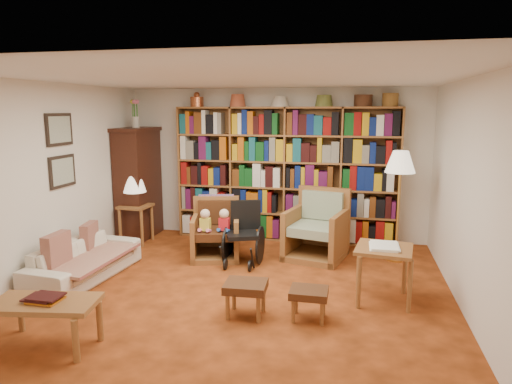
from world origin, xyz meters
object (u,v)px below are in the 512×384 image
(coffee_table, at_px, (45,307))
(sofa, at_px, (84,260))
(armchair_sage, at_px, (316,231))
(floor_lamp, at_px, (400,166))
(footstool_a, at_px, (246,289))
(wheelchair, at_px, (244,235))
(footstool_b, at_px, (309,295))
(side_table_lamp, at_px, (136,214))
(armchair_leather, at_px, (217,232))
(side_table_papers, at_px, (384,255))

(coffee_table, bearing_deg, sofa, 111.52)
(armchair_sage, relative_size, floor_lamp, 0.64)
(armchair_sage, height_order, footstool_a, armchair_sage)
(armchair_sage, distance_m, footstool_a, 2.26)
(sofa, bearing_deg, wheelchair, -55.88)
(footstool_b, bearing_deg, side_table_lamp, 144.15)
(wheelchair, distance_m, footstool_b, 1.95)
(armchair_leather, height_order, floor_lamp, floor_lamp)
(sofa, distance_m, floor_lamp, 4.44)
(wheelchair, distance_m, side_table_papers, 2.10)
(side_table_papers, height_order, footstool_a, side_table_papers)
(sofa, bearing_deg, armchair_leather, -43.45)
(armchair_leather, bearing_deg, armchair_sage, 12.36)
(side_table_papers, relative_size, coffee_table, 0.68)
(wheelchair, xyz_separation_m, footstool_b, (1.09, -1.61, -0.13))
(wheelchair, height_order, footstool_b, wheelchair)
(sofa, height_order, floor_lamp, floor_lamp)
(armchair_leather, relative_size, coffee_table, 0.87)
(sofa, bearing_deg, armchair_sage, -56.41)
(wheelchair, bearing_deg, footstool_b, -55.86)
(side_table_lamp, relative_size, armchair_sage, 0.62)
(armchair_leather, relative_size, side_table_papers, 1.29)
(side_table_lamp, xyz_separation_m, armchair_sage, (2.94, -0.07, -0.09))
(side_table_lamp, xyz_separation_m, footstool_b, (3.04, -2.20, -0.21))
(footstool_b, bearing_deg, side_table_papers, 40.11)
(armchair_leather, distance_m, coffee_table, 2.97)
(floor_lamp, height_order, footstool_b, floor_lamp)
(armchair_leather, relative_size, wheelchair, 1.00)
(armchair_leather, bearing_deg, floor_lamp, 7.79)
(side_table_papers, distance_m, footstool_b, 1.04)
(footstool_a, bearing_deg, side_table_papers, 26.28)
(wheelchair, bearing_deg, coffee_table, -114.65)
(floor_lamp, bearing_deg, footstool_b, -115.57)
(armchair_leather, height_order, coffee_table, armchair_leather)
(sofa, bearing_deg, side_table_lamp, 7.98)
(sofa, height_order, side_table_lamp, side_table_lamp)
(floor_lamp, bearing_deg, footstool_a, -127.32)
(side_table_papers, relative_size, footstool_b, 1.76)
(footstool_a, bearing_deg, wheelchair, 104.51)
(side_table_lamp, bearing_deg, footstool_b, -35.85)
(floor_lamp, bearing_deg, sofa, -157.90)
(floor_lamp, distance_m, coffee_table, 4.75)
(sofa, xyz_separation_m, footstool_a, (2.28, -0.61, 0.06))
(floor_lamp, bearing_deg, wheelchair, -165.17)
(floor_lamp, bearing_deg, armchair_sage, -178.10)
(floor_lamp, height_order, footstool_a, floor_lamp)
(coffee_table, bearing_deg, side_table_lamp, 102.71)
(side_table_papers, relative_size, footstool_a, 1.51)
(sofa, xyz_separation_m, coffee_table, (0.63, -1.61, 0.14))
(floor_lamp, relative_size, coffee_table, 1.57)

